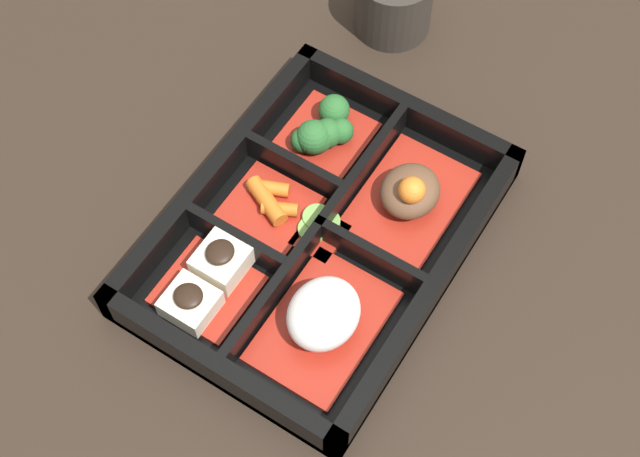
# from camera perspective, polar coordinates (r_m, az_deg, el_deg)

# --- Properties ---
(ground_plane) EXTENTS (3.00, 3.00, 0.00)m
(ground_plane) POSITION_cam_1_polar(r_m,az_deg,el_deg) (0.77, 0.00, -0.92)
(ground_plane) COLOR black
(bento_base) EXTENTS (0.31, 0.23, 0.01)m
(bento_base) POSITION_cam_1_polar(r_m,az_deg,el_deg) (0.77, 0.00, -0.74)
(bento_base) COLOR black
(bento_base) RESTS_ON ground_plane
(bento_rim) EXTENTS (0.31, 0.23, 0.04)m
(bento_rim) POSITION_cam_1_polar(r_m,az_deg,el_deg) (0.76, -0.17, -0.13)
(bento_rim) COLOR black
(bento_rim) RESTS_ON ground_plane
(bowl_stew) EXTENTS (0.12, 0.08, 0.05)m
(bowl_stew) POSITION_cam_1_polar(r_m,az_deg,el_deg) (0.77, 5.76, 2.18)
(bowl_stew) COLOR maroon
(bowl_stew) RESTS_ON bento_base
(bowl_rice) EXTENTS (0.12, 0.08, 0.05)m
(bowl_rice) POSITION_cam_1_polar(r_m,az_deg,el_deg) (0.71, 0.23, -5.67)
(bowl_rice) COLOR maroon
(bowl_rice) RESTS_ON bento_base
(bowl_greens) EXTENTS (0.08, 0.07, 0.04)m
(bowl_greens) POSITION_cam_1_polar(r_m,az_deg,el_deg) (0.81, 0.20, 6.19)
(bowl_greens) COLOR maroon
(bowl_greens) RESTS_ON bento_base
(bowl_carrots) EXTENTS (0.07, 0.07, 0.02)m
(bowl_carrots) POSITION_cam_1_polar(r_m,az_deg,el_deg) (0.78, -3.24, 1.50)
(bowl_carrots) COLOR maroon
(bowl_carrots) RESTS_ON bento_base
(bowl_tofu) EXTENTS (0.08, 0.07, 0.04)m
(bowl_tofu) POSITION_cam_1_polar(r_m,az_deg,el_deg) (0.74, -7.20, -3.40)
(bowl_tofu) COLOR maroon
(bowl_tofu) RESTS_ON bento_base
(bowl_pickles) EXTENTS (0.04, 0.04, 0.01)m
(bowl_pickles) POSITION_cam_1_polar(r_m,az_deg,el_deg) (0.76, -0.08, 0.13)
(bowl_pickles) COLOR maroon
(bowl_pickles) RESTS_ON bento_base
(tea_cup) EXTENTS (0.08, 0.08, 0.07)m
(tea_cup) POSITION_cam_1_polar(r_m,az_deg,el_deg) (0.90, 4.74, 14.37)
(tea_cup) COLOR #2D2823
(tea_cup) RESTS_ON ground_plane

